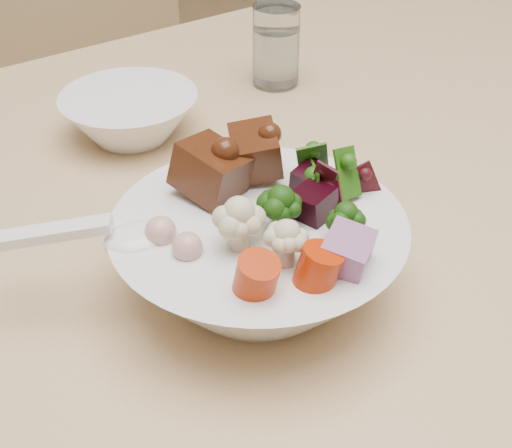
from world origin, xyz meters
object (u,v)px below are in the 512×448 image
(chair_far, at_px, (97,104))
(side_bowl, at_px, (130,116))
(dining_table, at_px, (406,180))
(food_bowl, at_px, (260,250))
(water_glass, at_px, (276,49))

(chair_far, xyz_separation_m, side_bowl, (-0.08, -0.50, 0.23))
(dining_table, bearing_deg, side_bowl, 148.94)
(chair_far, bearing_deg, dining_table, -72.24)
(chair_far, xyz_separation_m, food_bowl, (-0.07, -0.80, 0.24))
(food_bowl, bearing_deg, dining_table, 30.65)
(dining_table, distance_m, food_bowl, 0.36)
(chair_far, xyz_separation_m, water_glass, (0.14, -0.45, 0.25))
(water_glass, bearing_deg, chair_far, 106.87)
(chair_far, relative_size, side_bowl, 6.23)
(dining_table, xyz_separation_m, side_bowl, (-0.31, 0.13, 0.10))
(chair_far, bearing_deg, side_bowl, -101.15)
(side_bowl, bearing_deg, water_glass, 13.42)
(chair_far, height_order, food_bowl, chair_far)
(chair_far, bearing_deg, food_bowl, -97.01)
(water_glass, relative_size, side_bowl, 0.66)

